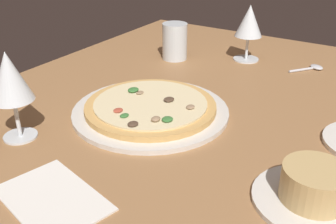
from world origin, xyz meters
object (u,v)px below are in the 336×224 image
(spoon, at_px, (313,68))
(water_glass, at_px, (175,43))
(pizza_main, at_px, (151,108))
(wine_glass_near, at_px, (10,79))
(paper_menu, at_px, (52,199))
(wine_glass_far, at_px, (249,23))
(ramekin_on_saucer, at_px, (314,189))

(spoon, bearing_deg, water_glass, -71.12)
(pizza_main, distance_m, water_glass, 0.36)
(wine_glass_near, height_order, paper_menu, wine_glass_near)
(pizza_main, bearing_deg, spoon, 153.76)
(wine_glass_far, distance_m, paper_menu, 0.75)
(pizza_main, height_order, spoon, pizza_main)
(spoon, bearing_deg, paper_menu, -13.70)
(paper_menu, height_order, spoon, spoon)
(pizza_main, height_order, paper_menu, pizza_main)
(ramekin_on_saucer, xyz_separation_m, wine_glass_near, (0.10, -0.52, 0.10))
(pizza_main, bearing_deg, water_glass, -156.81)
(wine_glass_far, height_order, paper_menu, wine_glass_far)
(ramekin_on_saucer, bearing_deg, wine_glass_near, -78.92)
(pizza_main, bearing_deg, wine_glass_near, -35.67)
(wine_glass_far, height_order, water_glass, wine_glass_far)
(pizza_main, xyz_separation_m, wine_glass_near, (0.22, -0.15, 0.11))
(wine_glass_far, relative_size, water_glass, 1.53)
(spoon, bearing_deg, wine_glass_far, -82.54)
(wine_glass_near, distance_m, paper_menu, 0.25)
(wine_glass_far, distance_m, wine_glass_near, 0.68)
(pizza_main, bearing_deg, wine_glass_far, 174.72)
(pizza_main, distance_m, spoon, 0.51)
(ramekin_on_saucer, bearing_deg, wine_glass_far, -148.94)
(pizza_main, distance_m, wine_glass_near, 0.29)
(wine_glass_near, bearing_deg, spoon, 150.52)
(water_glass, bearing_deg, wine_glass_near, -1.39)
(pizza_main, relative_size, ramekin_on_saucer, 1.89)
(ramekin_on_saucer, distance_m, paper_menu, 0.39)
(wine_glass_near, bearing_deg, wine_glass_far, 163.26)
(pizza_main, xyz_separation_m, water_glass, (-0.33, -0.14, 0.03))
(ramekin_on_saucer, relative_size, wine_glass_far, 1.12)
(ramekin_on_saucer, height_order, water_glass, water_glass)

